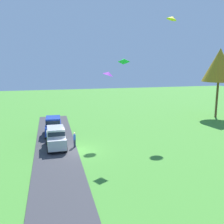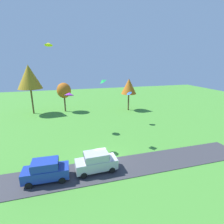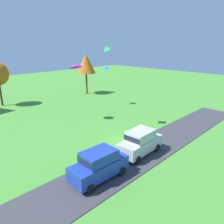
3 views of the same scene
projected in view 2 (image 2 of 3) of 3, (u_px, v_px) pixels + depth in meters
The scene contains 12 objects.
ground_plane at pixel (104, 160), 22.03m from camera, with size 120.00×120.00×0.00m, color #478E33.
pavement_strip at pixel (108, 169), 20.13m from camera, with size 36.00×4.40×0.06m, color #38383D.
car_suv_by_flagpole at pixel (46, 170), 17.91m from camera, with size 4.66×2.16×2.28m.
car_suv_far_end at pixel (96, 161), 19.47m from camera, with size 4.66×2.17×2.28m.
person_beside_suv at pixel (95, 155), 21.46m from camera, with size 0.36×0.24×1.71m.
tree_far_right at pixel (29, 77), 39.32m from camera, with size 5.37×5.37×11.33m.
tree_left_of_center at pixel (64, 91), 42.14m from camera, with size 3.35×3.35×7.08m.
tree_far_left at pixel (129, 86), 43.16m from camera, with size 3.77×3.77×7.95m.
kite_delta_trailing_tail at pixel (129, 93), 33.68m from camera, with size 1.04×1.04×0.26m, color blue.
kite_diamond_high_left at pixel (102, 81), 24.16m from camera, with size 0.89×0.77×0.36m, color green.
kite_delta_mid_center at pixel (48, 44), 28.57m from camera, with size 1.32×1.32×0.39m, color yellow.
kite_delta_topmost at pixel (69, 94), 22.87m from camera, with size 1.23×1.23×0.37m, color purple.
Camera 2 is at (-4.31, -18.99, 12.01)m, focal length 28.00 mm.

